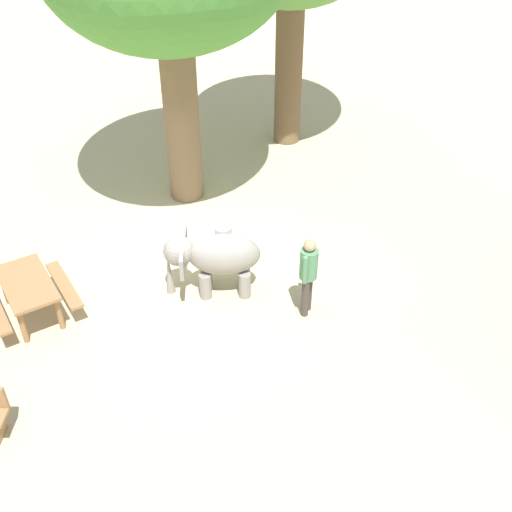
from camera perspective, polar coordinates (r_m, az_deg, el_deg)
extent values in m
plane|color=tan|center=(12.76, -5.78, -0.86)|extent=(60.00, 60.00, 0.00)
cylinder|color=gray|center=(11.82, -4.60, -2.71)|extent=(0.23, 0.23, 0.53)
cylinder|color=gray|center=(12.11, -4.55, -1.57)|extent=(0.23, 0.23, 0.53)
cylinder|color=gray|center=(11.80, -1.03, -2.63)|extent=(0.23, 0.23, 0.53)
cylinder|color=gray|center=(12.09, -1.07, -1.50)|extent=(0.23, 0.23, 0.53)
ellipsoid|color=gray|center=(11.58, -2.90, 0.15)|extent=(1.14, 1.49, 0.80)
sphere|color=gray|center=(11.57, -7.00, 0.46)|extent=(0.57, 0.57, 0.57)
cone|color=gray|center=(11.90, -7.84, -1.52)|extent=(0.18, 0.18, 0.90)
cube|color=gray|center=(11.27, -6.68, -0.69)|extent=(0.45, 0.25, 0.43)
cube|color=gray|center=(11.87, -6.48, 1.56)|extent=(0.45, 0.25, 0.43)
cylinder|color=#3F3833|center=(11.35, 4.47, -3.75)|extent=(0.14, 0.14, 0.82)
cylinder|color=#3F3833|center=(11.48, 4.75, -3.20)|extent=(0.14, 0.14, 0.82)
cylinder|color=#4C7F59|center=(10.97, 4.79, -0.71)|extent=(0.32, 0.32, 0.58)
sphere|color=tan|center=(10.73, 4.90, 0.97)|extent=(0.22, 0.22, 0.22)
cylinder|color=#4C7F59|center=(10.80, 4.45, -1.28)|extent=(0.09, 0.09, 0.55)
cylinder|color=#4C7F59|center=(11.12, 5.13, -0.03)|extent=(0.09, 0.09, 0.55)
cylinder|color=brown|center=(14.09, -6.74, 12.32)|extent=(0.77, 0.77, 3.90)
cylinder|color=brown|center=(16.62, 2.99, 16.53)|extent=(0.70, 0.70, 3.92)
cube|color=olive|center=(11.80, -20.04, -2.32)|extent=(1.55, 1.68, 0.06)
cylinder|color=olive|center=(12.49, -21.78, -2.67)|extent=(0.10, 0.10, 0.72)
cylinder|color=olive|center=(12.54, -19.01, -1.72)|extent=(0.10, 0.10, 0.72)
cylinder|color=olive|center=(11.55, -20.35, -5.96)|extent=(0.10, 0.10, 0.72)
cylinder|color=olive|center=(11.61, -17.36, -4.92)|extent=(0.10, 0.10, 0.72)
cube|color=olive|center=(12.06, -16.95, -2.50)|extent=(1.10, 1.34, 0.05)
cylinder|color=gray|center=(13.33, -2.98, 2.05)|extent=(0.36, 0.36, 0.32)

